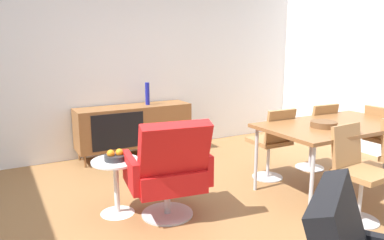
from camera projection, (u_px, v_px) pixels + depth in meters
name	position (u px, v px, depth m)	size (l,w,h in m)	color
ground_plane	(210.00, 228.00, 3.15)	(8.32, 8.32, 0.00)	olive
wall_back	(113.00, 56.00, 5.08)	(6.80, 0.12, 2.80)	white
sideboard	(134.00, 126.00, 5.10)	(1.60, 0.45, 0.72)	brown
vase_cobalt	(147.00, 94.00, 5.11)	(0.06, 0.06, 0.31)	navy
dining_table	(335.00, 128.00, 3.84)	(1.60, 0.90, 0.74)	brown
wooden_bowl_on_table	(324.00, 124.00, 3.66)	(0.26, 0.26, 0.06)	brown
dining_chair_back_right	(315.00, 134.00, 4.53)	(0.42, 0.44, 0.86)	#9E7042
dining_chair_back_left	(272.00, 141.00, 4.20)	(0.41, 0.43, 0.86)	#9E7042
dining_chair_front_left	(356.00, 169.00, 3.24)	(0.43, 0.45, 0.86)	#9E7042
lounge_chair_red	(169.00, 169.00, 3.25)	(0.79, 0.74, 0.95)	red
side_table_round	(116.00, 181.00, 3.37)	(0.44, 0.44, 0.52)	white
fruit_bowl	(115.00, 156.00, 3.32)	(0.20, 0.20, 0.11)	#262628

